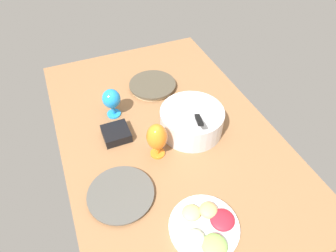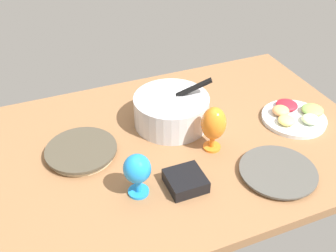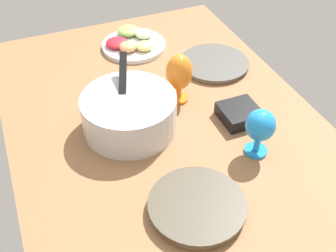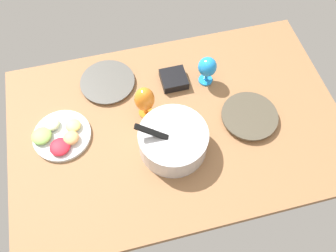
# 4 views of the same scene
# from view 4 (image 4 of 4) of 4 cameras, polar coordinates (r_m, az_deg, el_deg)

# --- Properties ---
(ground_plane) EXTENTS (1.60, 1.04, 0.04)m
(ground_plane) POSITION_cam_4_polar(r_m,az_deg,el_deg) (1.72, 1.42, 0.11)
(ground_plane) COLOR #8C603D
(dinner_plate_left) EXTENTS (0.27, 0.27, 0.03)m
(dinner_plate_left) POSITION_cam_4_polar(r_m,az_deg,el_deg) (1.75, 13.02, 1.48)
(dinner_plate_left) COLOR beige
(dinner_plate_left) RESTS_ON ground_plane
(dinner_plate_right) EXTENTS (0.28, 0.28, 0.02)m
(dinner_plate_right) POSITION_cam_4_polar(r_m,az_deg,el_deg) (1.85, -9.74, 6.99)
(dinner_plate_right) COLOR silver
(dinner_plate_right) RESTS_ON ground_plane
(mixing_bowl) EXTENTS (0.32, 0.31, 0.20)m
(mixing_bowl) POSITION_cam_4_polar(r_m,az_deg,el_deg) (1.58, 0.83, -2.30)
(mixing_bowl) COLOR silver
(mixing_bowl) RESTS_ON ground_plane
(fruit_platter) EXTENTS (0.27, 0.27, 0.05)m
(fruit_platter) POSITION_cam_4_polar(r_m,az_deg,el_deg) (1.72, -17.04, -1.46)
(fruit_platter) COLOR silver
(fruit_platter) RESTS_ON ground_plane
(hurricane_glass_orange) EXTENTS (0.09, 0.09, 0.19)m
(hurricane_glass_orange) POSITION_cam_4_polar(r_m,az_deg,el_deg) (1.64, -3.82, 4.24)
(hurricane_glass_orange) COLOR orange
(hurricane_glass_orange) RESTS_ON ground_plane
(hurricane_glass_blue) EXTENTS (0.09, 0.09, 0.16)m
(hurricane_glass_blue) POSITION_cam_4_polar(r_m,az_deg,el_deg) (1.77, 6.37, 9.36)
(hurricane_glass_blue) COLOR #1F8BE4
(hurricane_glass_blue) RESTS_ON ground_plane
(square_bowl_black) EXTENTS (0.13, 0.13, 0.05)m
(square_bowl_black) POSITION_cam_4_polar(r_m,az_deg,el_deg) (1.82, 0.94, 7.63)
(square_bowl_black) COLOR black
(square_bowl_black) RESTS_ON ground_plane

